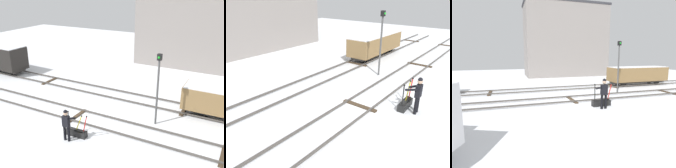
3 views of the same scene
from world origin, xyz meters
The scene contains 8 objects.
ground_plane centered at (0.00, 0.00, 0.00)m, with size 60.00×60.00×0.00m, color white.
track_main_line centered at (0.00, 0.00, 0.11)m, with size 44.00×1.94×0.18m.
track_siding_near centered at (0.00, 4.17, 0.11)m, with size 44.00×1.94×0.18m.
switch_lever_frame centered at (1.32, -1.88, 0.25)m, with size 1.38×0.40×1.45m.
rail_worker centered at (1.14, -2.47, 1.06)m, with size 0.55×0.69×1.85m.
signal_post centered at (4.75, 1.51, 2.64)m, with size 0.24×0.32×4.37m.
apartment_building centered at (4.43, 15.57, 5.39)m, with size 12.50×5.67×10.77m.
freight_car_mid_siding centered at (-11.94, 4.17, 1.48)m, with size 5.60×2.18×2.60m.
Camera 1 is at (9.07, -12.04, 7.99)m, focal length 41.78 mm.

